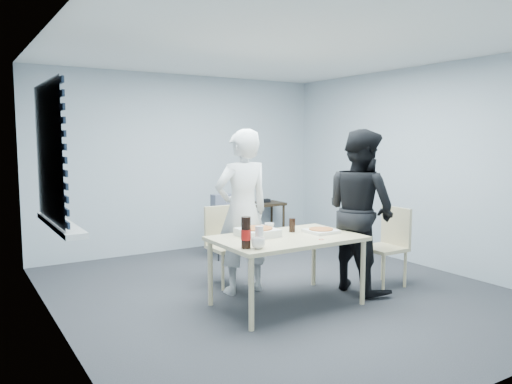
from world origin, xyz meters
TOP-DOWN VIEW (x-y plane):
  - room at (-2.20, 0.40)m, footprint 5.00×5.00m
  - dining_table at (-0.18, -0.42)m, footprint 1.43×0.91m
  - chair_far at (-0.33, 0.59)m, footprint 0.42×0.42m
  - chair_right at (1.22, -0.47)m, footprint 0.42×0.42m
  - person_white at (-0.34, 0.19)m, footprint 0.65×0.42m
  - person_black at (0.80, -0.42)m, footprint 0.47×0.86m
  - side_table at (1.12, 2.28)m, footprint 0.96×0.43m
  - stool at (0.21, 1.67)m, footprint 0.35×0.35m
  - backpack at (0.21, 1.66)m, footprint 0.29×0.22m
  - pizza_box_a at (-0.42, -0.25)m, footprint 0.36×0.36m
  - pizza_box_b at (0.24, -0.43)m, footprint 0.29×0.29m
  - mug_a at (-0.71, -0.72)m, footprint 0.17×0.17m
  - mug_b at (-0.19, -0.11)m, footprint 0.10×0.10m
  - cola_glass at (0.01, -0.24)m, footprint 0.07×0.07m
  - soda_bottle at (-0.79, -0.65)m, footprint 0.09×0.09m
  - plastic_cups at (-0.64, -0.63)m, footprint 0.08×0.08m
  - rubber_band at (0.02, -0.71)m, footprint 0.06×0.06m
  - papers at (0.97, 2.27)m, footprint 0.34×0.39m
  - black_box at (1.34, 2.30)m, footprint 0.15×0.12m

SIDE VIEW (x-z plane):
  - stool at x=0.21m, z-range 0.13..0.62m
  - chair_far at x=-0.33m, z-range 0.07..0.96m
  - chair_right at x=1.22m, z-range 0.07..0.96m
  - side_table at x=1.12m, z-range 0.24..0.88m
  - dining_table at x=-0.18m, z-range 0.29..0.99m
  - papers at x=0.97m, z-range 0.64..0.64m
  - black_box at x=1.34m, z-range 0.64..0.69m
  - backpack at x=0.21m, z-range 0.48..0.89m
  - rubber_band at x=0.02m, z-range 0.70..0.70m
  - pizza_box_b at x=0.24m, z-range 0.70..0.74m
  - pizza_box_a at x=-0.42m, z-range 0.70..0.78m
  - mug_b at x=-0.19m, z-range 0.70..0.79m
  - mug_a at x=-0.71m, z-range 0.70..0.80m
  - cola_glass at x=0.01m, z-range 0.70..0.84m
  - plastic_cups at x=-0.64m, z-range 0.70..0.88m
  - soda_bottle at x=-0.79m, z-range 0.69..0.98m
  - person_white at x=-0.34m, z-range 0.00..1.77m
  - person_black at x=0.80m, z-range 0.00..1.77m
  - room at x=-2.20m, z-range -1.06..3.94m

